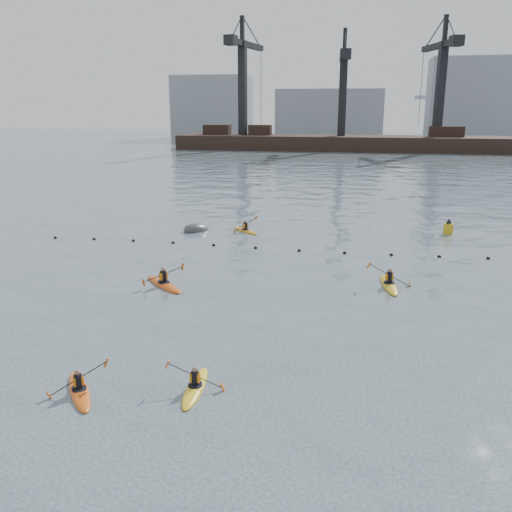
% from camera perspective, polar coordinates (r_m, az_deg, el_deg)
% --- Properties ---
extents(ground, '(400.00, 400.00, 0.00)m').
position_cam_1_polar(ground, '(16.40, -8.69, -19.48)').
color(ground, '#33424A').
rests_on(ground, ground).
extents(float_line, '(33.24, 0.73, 0.24)m').
position_cam_1_polar(float_line, '(36.71, 2.29, 0.78)').
color(float_line, black).
rests_on(float_line, ground).
extents(barge_pier, '(72.00, 19.30, 29.50)m').
position_cam_1_polar(barge_pier, '(122.90, 8.80, 11.84)').
color(barge_pier, black).
rests_on(barge_pier, ground).
extents(skyline, '(141.00, 28.00, 22.00)m').
position_cam_1_polar(skyline, '(162.87, 10.44, 15.22)').
color(skyline, gray).
rests_on(skyline, ground).
extents(kayaker_0, '(2.25, 2.78, 1.17)m').
position_cam_1_polar(kayaker_0, '(19.77, -18.12, -13.27)').
color(kayaker_0, '#DE5814').
rests_on(kayaker_0, ground).
extents(kayaker_1, '(2.06, 3.00, 1.15)m').
position_cam_1_polar(kayaker_1, '(19.16, -6.41, -13.50)').
color(kayaker_1, yellow).
rests_on(kayaker_1, ground).
extents(kayaker_2, '(3.16, 3.05, 1.19)m').
position_cam_1_polar(kayaker_2, '(29.68, -9.69, -2.86)').
color(kayaker_2, '#D35113').
rests_on(kayaker_2, ground).
extents(kayaker_3, '(2.47, 3.59, 1.46)m').
position_cam_1_polar(kayaker_3, '(30.05, 13.82, -2.88)').
color(kayaker_3, gold).
rests_on(kayaker_3, ground).
extents(kayaker_5, '(2.70, 2.65, 1.25)m').
position_cam_1_polar(kayaker_5, '(41.83, -1.13, 2.71)').
color(kayaker_5, orange).
rests_on(kayaker_5, ground).
extents(mooring_buoy, '(2.59, 2.86, 1.63)m').
position_cam_1_polar(mooring_buoy, '(42.44, -6.26, 2.68)').
color(mooring_buoy, '#404345').
rests_on(mooring_buoy, ground).
extents(nav_buoy, '(0.74, 0.74, 1.34)m').
position_cam_1_polar(nav_buoy, '(43.60, 19.58, 2.76)').
color(nav_buoy, yellow).
rests_on(nav_buoy, ground).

